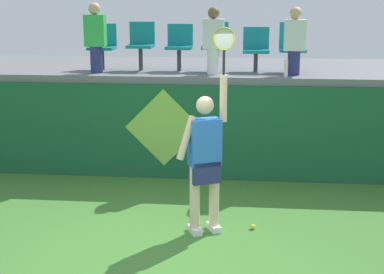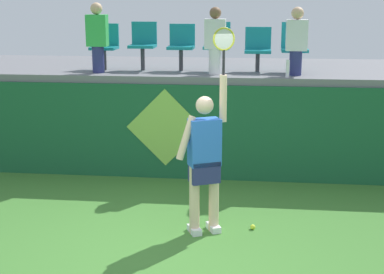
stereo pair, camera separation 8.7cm
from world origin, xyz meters
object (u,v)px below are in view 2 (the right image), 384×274
(water_bottle, at_px, (288,69))
(stadium_chair_4, at_px, (258,47))
(spectator_0, at_px, (215,40))
(stadium_chair_0, at_px, (105,44))
(stadium_chair_3, at_px, (217,43))
(spectator_1, at_px, (97,36))
(stadium_chair_1, at_px, (143,42))
(tennis_player, at_px, (205,157))
(stadium_chair_5, at_px, (294,45))
(tennis_ball, at_px, (253,227))
(spectator_2, at_px, (296,40))
(stadium_chair_2, at_px, (181,44))

(water_bottle, relative_size, stadium_chair_4, 0.37)
(water_bottle, distance_m, spectator_0, 1.27)
(stadium_chair_0, distance_m, stadium_chair_4, 2.65)
(stadium_chair_3, xyz_separation_m, spectator_1, (-1.95, -0.47, 0.13))
(water_bottle, relative_size, stadium_chair_1, 0.34)
(tennis_player, relative_size, stadium_chair_4, 3.47)
(stadium_chair_4, bearing_deg, stadium_chair_5, 0.60)
(spectator_1, bearing_deg, stadium_chair_1, 34.67)
(tennis_player, xyz_separation_m, tennis_ball, (0.62, 0.14, -0.96))
(tennis_ball, distance_m, stadium_chair_4, 3.56)
(tennis_ball, distance_m, stadium_chair_1, 4.09)
(stadium_chair_3, bearing_deg, tennis_player, -88.65)
(tennis_player, bearing_deg, stadium_chair_3, 91.35)
(stadium_chair_4, height_order, spectator_0, spectator_0)
(spectator_0, bearing_deg, tennis_player, -88.42)
(tennis_ball, height_order, stadium_chair_4, stadium_chair_4)
(tennis_ball, height_order, spectator_1, spectator_1)
(tennis_player, xyz_separation_m, stadium_chair_0, (-2.03, 3.04, 1.13))
(spectator_2, bearing_deg, tennis_player, -115.44)
(tennis_ball, height_order, spectator_2, spectator_2)
(stadium_chair_0, height_order, stadium_chair_2, stadium_chair_2)
(stadium_chair_3, height_order, spectator_2, spectator_2)
(stadium_chair_2, distance_m, stadium_chair_3, 0.61)
(stadium_chair_2, xyz_separation_m, stadium_chair_4, (1.31, 0.00, -0.04))
(spectator_0, height_order, spectator_2, spectator_2)
(stadium_chair_0, bearing_deg, stadium_chair_2, -0.12)
(stadium_chair_4, bearing_deg, water_bottle, -55.74)
(spectator_0, bearing_deg, spectator_1, -179.51)
(tennis_ball, bearing_deg, spectator_1, 137.35)
(stadium_chair_5, distance_m, spectator_0, 1.39)
(stadium_chair_2, xyz_separation_m, spectator_2, (1.92, -0.44, 0.12))
(spectator_2, bearing_deg, stadium_chair_3, 161.25)
(spectator_0, bearing_deg, water_bottle, -11.81)
(water_bottle, height_order, stadium_chair_0, stadium_chair_0)
(stadium_chair_2, bearing_deg, stadium_chair_5, 0.24)
(tennis_player, distance_m, stadium_chair_3, 3.25)
(stadium_chair_4, bearing_deg, stadium_chair_3, 179.88)
(stadium_chair_2, bearing_deg, tennis_ball, -65.89)
(spectator_0, relative_size, spectator_1, 0.94)
(stadium_chair_3, bearing_deg, spectator_0, -90.00)
(stadium_chair_1, distance_m, spectator_2, 2.62)
(tennis_ball, bearing_deg, water_bottle, 77.65)
(tennis_ball, xyz_separation_m, stadium_chair_2, (-1.30, 2.90, 2.10))
(stadium_chair_5, bearing_deg, tennis_player, -112.08)
(stadium_chair_0, xyz_separation_m, spectator_1, (0.00, -0.47, 0.16))
(stadium_chair_2, distance_m, spectator_2, 1.97)
(spectator_0, distance_m, spectator_1, 1.95)
(tennis_ball, height_order, stadium_chair_0, stadium_chair_0)
(tennis_ball, relative_size, stadium_chair_4, 0.09)
(stadium_chair_5, xyz_separation_m, spectator_2, (-0.00, -0.45, 0.12))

